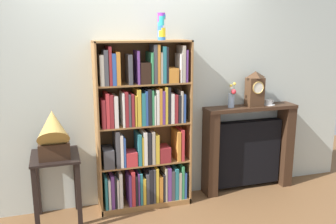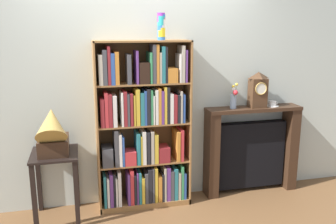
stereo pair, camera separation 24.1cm
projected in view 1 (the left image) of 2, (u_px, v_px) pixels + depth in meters
ground_plane at (148, 210)px, 3.92m from camera, size 7.88×6.40×0.02m
wall_back at (156, 85)px, 3.98m from camera, size 4.88×0.08×2.60m
bookshelf at (144, 133)px, 3.85m from camera, size 0.99×0.30×1.78m
cup_stack at (162, 27)px, 3.64m from camera, size 0.08×0.08×0.27m
side_table_left at (56, 174)px, 3.56m from camera, size 0.45×0.51×0.71m
gramophone at (53, 134)px, 3.41m from camera, size 0.29×0.49×0.54m
fireplace_mantel at (248, 148)px, 4.35m from camera, size 1.11×0.25×1.02m
mantel_clock at (255, 89)px, 4.17m from camera, size 0.19×0.15×0.40m
flower_vase at (232, 97)px, 4.10m from camera, size 0.08×0.14×0.29m
teacup_with_saucer at (268, 103)px, 4.27m from camera, size 0.15×0.15×0.06m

